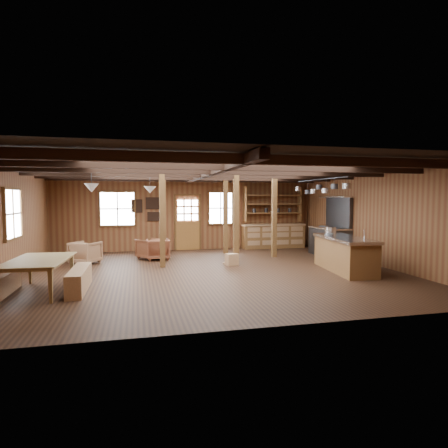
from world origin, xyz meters
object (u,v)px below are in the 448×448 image
(kitchen_island, at_px, (344,254))
(armchair_c, at_px, (85,253))
(armchair_b, at_px, (158,249))
(commercial_range, at_px, (331,237))
(armchair_a, at_px, (150,249))
(dining_table, at_px, (41,276))

(kitchen_island, xyz_separation_m, armchair_c, (-7.05, 2.81, -0.13))
(kitchen_island, bearing_deg, armchair_b, 154.17)
(commercial_range, bearing_deg, armchair_c, 178.58)
(armchair_c, bearing_deg, armchair_b, -141.68)
(commercial_range, bearing_deg, armchair_b, 175.34)
(kitchen_island, height_order, commercial_range, commercial_range)
(armchair_b, bearing_deg, kitchen_island, 146.71)
(commercial_range, height_order, armchair_a, commercial_range)
(armchair_a, bearing_deg, armchair_c, -24.47)
(kitchen_island, relative_size, dining_table, 1.28)
(dining_table, relative_size, armchair_a, 2.76)
(kitchen_island, xyz_separation_m, armchair_a, (-5.10, 3.31, -0.14))
(dining_table, bearing_deg, armchair_c, -4.50)
(dining_table, relative_size, armchair_c, 2.68)
(commercial_range, relative_size, armchair_b, 2.79)
(commercial_range, relative_size, armchair_c, 2.73)
(commercial_range, height_order, armchair_b, commercial_range)
(kitchen_island, xyz_separation_m, dining_table, (-7.50, -0.63, -0.12))
(kitchen_island, bearing_deg, commercial_range, 74.78)
(armchair_a, height_order, armchair_b, armchair_b)
(armchair_a, xyz_separation_m, armchair_c, (-1.95, -0.50, 0.01))
(commercial_range, distance_m, armchair_b, 5.93)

